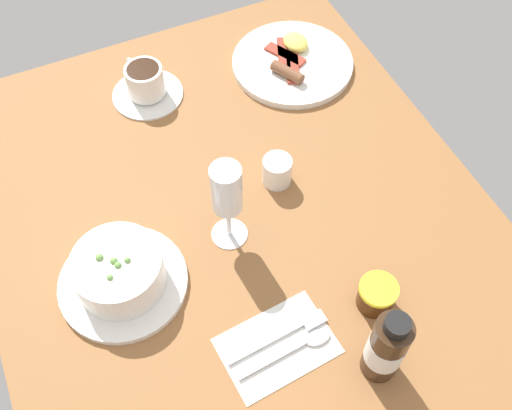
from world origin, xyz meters
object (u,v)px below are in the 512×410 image
(coffee_cup, at_px, (146,84))
(wine_glass, at_px, (227,193))
(jam_jar, at_px, (377,295))
(breakfast_plate, at_px, (292,62))
(creamer_jug, at_px, (277,170))
(porridge_bowl, at_px, (120,275))
(cutlery_setting, at_px, (281,344))
(sauce_bottle_brown, at_px, (386,348))

(coffee_cup, xyz_separation_m, wine_glass, (0.37, 0.02, 0.09))
(jam_jar, height_order, breakfast_plate, jam_jar)
(coffee_cup, bearing_deg, creamer_jug, 25.53)
(porridge_bowl, relative_size, cutlery_setting, 1.17)
(creamer_jug, bearing_deg, porridge_bowl, -74.09)
(porridge_bowl, relative_size, coffee_cup, 1.47)
(porridge_bowl, xyz_separation_m, sauce_bottle_brown, (0.28, 0.30, 0.03))
(coffee_cup, bearing_deg, porridge_bowl, -23.94)
(sauce_bottle_brown, height_order, breakfast_plate, sauce_bottle_brown)
(porridge_bowl, relative_size, creamer_jug, 3.33)
(creamer_jug, bearing_deg, sauce_bottle_brown, -1.97)
(cutlery_setting, xyz_separation_m, sauce_bottle_brown, (0.09, 0.12, 0.07))
(porridge_bowl, height_order, breakfast_plate, porridge_bowl)
(porridge_bowl, xyz_separation_m, breakfast_plate, (-0.34, 0.47, -0.03))
(wine_glass, distance_m, jam_jar, 0.28)
(coffee_cup, bearing_deg, breakfast_plate, 81.60)
(cutlery_setting, xyz_separation_m, creamer_jug, (-0.28, 0.13, 0.03))
(jam_jar, distance_m, sauce_bottle_brown, 0.11)
(breakfast_plate, bearing_deg, porridge_bowl, -54.03)
(jam_jar, distance_m, breakfast_plate, 0.55)
(porridge_bowl, height_order, creamer_jug, porridge_bowl)
(cutlery_setting, bearing_deg, porridge_bowl, -136.40)
(cutlery_setting, bearing_deg, breakfast_plate, 151.78)
(creamer_jug, relative_size, sauce_bottle_brown, 0.39)
(creamer_jug, xyz_separation_m, sauce_bottle_brown, (0.37, -0.01, 0.04))
(cutlery_setting, distance_m, creamer_jug, 0.31)
(coffee_cup, xyz_separation_m, jam_jar, (0.57, 0.18, -0.00))
(coffee_cup, bearing_deg, cutlery_setting, 1.23)
(porridge_bowl, distance_m, jam_jar, 0.40)
(cutlery_setting, relative_size, coffee_cup, 1.26)
(sauce_bottle_brown, bearing_deg, wine_glass, -160.06)
(breakfast_plate, bearing_deg, cutlery_setting, -28.22)
(wine_glass, xyz_separation_m, jam_jar, (0.21, 0.16, -0.09))
(jam_jar, xyz_separation_m, breakfast_plate, (-0.53, 0.12, -0.02))
(breakfast_plate, bearing_deg, sauce_bottle_brown, -15.30)
(coffee_cup, relative_size, sauce_bottle_brown, 0.87)
(creamer_jug, distance_m, sauce_bottle_brown, 0.37)
(cutlery_setting, relative_size, creamer_jug, 2.86)
(cutlery_setting, distance_m, coffee_cup, 0.58)
(wine_glass, xyz_separation_m, breakfast_plate, (-0.32, 0.28, -0.11))
(porridge_bowl, bearing_deg, sauce_bottle_brown, 46.82)
(porridge_bowl, xyz_separation_m, jam_jar, (0.19, 0.35, -0.01))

